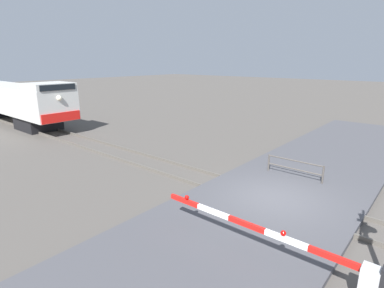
{
  "coord_description": "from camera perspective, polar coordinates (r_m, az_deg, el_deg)",
  "views": [
    {
      "loc": [
        -10.1,
        -4.41,
        5.19
      ],
      "look_at": [
        -0.94,
        3.3,
        1.9
      ],
      "focal_mm": 28.51,
      "sensor_mm": 36.0,
      "label": 1
    }
  ],
  "objects": [
    {
      "name": "ground_plane",
      "position": [
        12.18,
        15.12,
        -10.41
      ],
      "size": [
        160.0,
        160.0,
        0.0
      ],
      "primitive_type": "plane",
      "color": "#514C47"
    },
    {
      "name": "rail_track_right",
      "position": [
        12.75,
        16.55,
        -8.95
      ],
      "size": [
        0.08,
        80.0,
        0.15
      ],
      "primitive_type": "cube",
      "color": "#59544C",
      "rests_on": "ground_plane"
    },
    {
      "name": "rail_track_left",
      "position": [
        11.56,
        13.59,
        -11.35
      ],
      "size": [
        0.08,
        80.0,
        0.15
      ],
      "primitive_type": "cube",
      "color": "#59544C",
      "rests_on": "ground_plane"
    },
    {
      "name": "crossing_gate",
      "position": [
        7.99,
        23.75,
        -19.86
      ],
      "size": [
        0.36,
        6.21,
        1.19
      ],
      "color": "silver",
      "rests_on": "ground_plane"
    },
    {
      "name": "road_surface",
      "position": [
        12.15,
        15.15,
        -10.06
      ],
      "size": [
        36.0,
        5.84,
        0.17
      ],
      "primitive_type": "cube",
      "color": "#47474C",
      "rests_on": "ground_plane"
    },
    {
      "name": "guard_railing",
      "position": [
        14.31,
        18.62,
        -4.09
      ],
      "size": [
        0.08,
        2.55,
        0.95
      ],
      "color": "#4C4742",
      "rests_on": "ground_plane"
    },
    {
      "name": "locomotive",
      "position": [
        30.4,
        -30.47,
        7.15
      ],
      "size": [
        2.91,
        16.95,
        3.68
      ],
      "color": "black",
      "rests_on": "ground_plane"
    }
  ]
}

